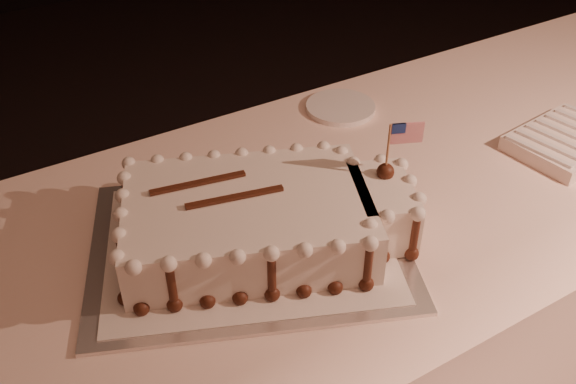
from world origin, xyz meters
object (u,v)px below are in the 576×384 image
cake_board (249,245)px  napkin_stack (566,141)px  banquet_table (387,302)px  sheet_cake (265,219)px  side_plate (341,107)px

cake_board → napkin_stack: napkin_stack is taller
banquet_table → napkin_stack: napkin_stack is taller
napkin_stack → sheet_cake: bearing=175.0°
banquet_table → napkin_stack: (0.36, -0.10, 0.39)m
banquet_table → cake_board: 0.53m
banquet_table → sheet_cake: bearing=-173.1°
cake_board → sheet_cake: (0.03, -0.01, 0.06)m
sheet_cake → cake_board: bearing=157.6°
banquet_table → cake_board: size_ratio=4.38×
cake_board → sheet_cake: 0.06m
sheet_cake → napkin_stack: size_ratio=2.14×
banquet_table → side_plate: size_ratio=14.69×
napkin_stack → side_plate: bearing=129.7°
cake_board → side_plate: side_plate is taller
cake_board → napkin_stack: 0.74m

